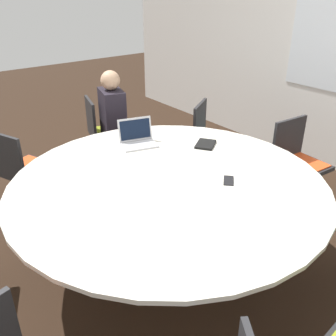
# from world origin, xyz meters

# --- Properties ---
(ground_plane) EXTENTS (16.00, 16.00, 0.00)m
(ground_plane) POSITION_xyz_m (0.00, 0.00, 0.00)
(ground_plane) COLOR black
(conference_table) EXTENTS (2.26, 2.26, 0.75)m
(conference_table) POSITION_xyz_m (0.00, 0.00, 0.65)
(conference_table) COLOR #B7B7BC
(conference_table) RESTS_ON ground_plane
(chair_0) EXTENTS (0.54, 0.53, 0.86)m
(chair_0) POSITION_xyz_m (-1.78, 0.45, 0.51)
(chair_0) COLOR #262628
(chair_0) RESTS_ON ground_plane
(chair_1) EXTENTS (0.56, 0.55, 0.86)m
(chair_1) POSITION_xyz_m (-1.40, -0.62, 0.51)
(chair_1) COLOR #262628
(chair_1) RESTS_ON ground_plane
(chair_7) EXTENTS (0.45, 0.47, 0.86)m
(chair_7) POSITION_xyz_m (0.05, 1.53, 0.51)
(chair_7) COLOR #262628
(chair_7) RESTS_ON ground_plane
(chair_8) EXTENTS (0.59, 0.60, 0.86)m
(chair_8) POSITION_xyz_m (-0.87, 1.27, 0.51)
(chair_8) COLOR #262628
(chair_8) RESTS_ON ground_plane
(person_0) EXTENTS (0.41, 0.33, 1.21)m
(person_0) POSITION_xyz_m (-1.53, 0.46, 0.71)
(person_0) COLOR #231E28
(person_0) RESTS_ON ground_plane
(laptop) EXTENTS (0.31, 0.35, 0.21)m
(laptop) POSITION_xyz_m (-0.69, 0.20, 0.80)
(laptop) COLOR silver
(laptop) RESTS_ON conference_table
(spiral_notebook) EXTENTS (0.24, 0.26, 0.02)m
(spiral_notebook) POSITION_xyz_m (-0.30, 0.65, 0.76)
(spiral_notebook) COLOR black
(spiral_notebook) RESTS_ON conference_table
(cell_phone) EXTENTS (0.15, 0.15, 0.01)m
(cell_phone) POSITION_xyz_m (0.27, 0.34, 0.75)
(cell_phone) COLOR black
(cell_phone) RESTS_ON conference_table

